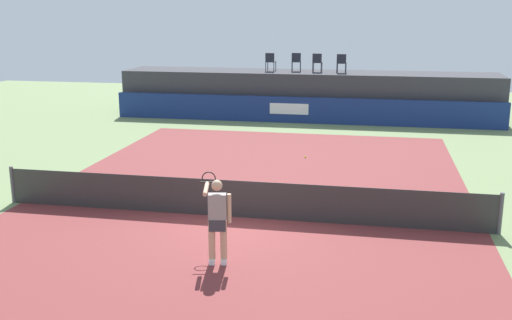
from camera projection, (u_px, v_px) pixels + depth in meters
The scene contains 13 objects.
ground_plane at pixel (260, 185), 18.04m from camera, with size 48.00×48.00×0.00m, color #6B7F51.
court_inner at pixel (238, 217), 15.18m from camera, with size 12.00×22.00×0.00m, color maroon.
sponsor_wall at pixel (303, 110), 27.90m from camera, with size 18.00×0.22×1.20m.
spectator_platform at pixel (307, 94), 29.50m from camera, with size 18.00×2.80×2.20m, color #38383D.
spectator_chair_far_left at pixel (270, 61), 29.29m from camera, with size 0.47×0.47×0.89m.
spectator_chair_left at pixel (296, 61), 29.31m from camera, with size 0.48×0.48×0.89m.
spectator_chair_center at pixel (317, 62), 28.91m from camera, with size 0.45×0.45×0.89m.
spectator_chair_right at pixel (342, 62), 28.53m from camera, with size 0.45×0.45×0.89m.
tennis_net at pixel (238, 199), 15.07m from camera, with size 12.40×0.02×0.95m, color #2D2D2D.
net_post_near at pixel (13, 185), 16.23m from camera, with size 0.10×0.10×1.00m, color #4C4C51.
net_post_far at pixel (500, 214), 13.89m from camera, with size 0.10×0.10×1.00m, color #4C4C51.
tennis_player at pixel (217, 218), 12.21m from camera, with size 0.86×1.12×1.77m.
tennis_ball at pixel (305, 157), 21.34m from camera, with size 0.07×0.07×0.07m, color #D8EA33.
Camera 1 is at (3.25, -14.04, 5.01)m, focal length 42.47 mm.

